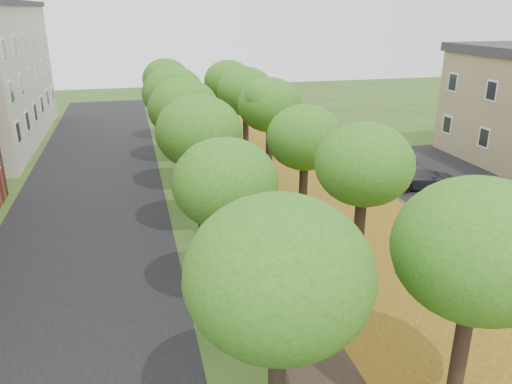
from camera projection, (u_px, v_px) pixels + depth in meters
street_asphalt at (87, 221)px, 24.45m from camera, size 8.00×70.00×0.01m
footpath at (236, 207)px, 26.16m from camera, size 3.20×70.00×0.01m
leaf_verge at (326, 199)px, 27.30m from camera, size 7.50×70.00×0.01m
parking_lot at (451, 181)px, 30.15m from camera, size 9.00×16.00×0.01m
tree_row_west at (190, 123)px, 24.07m from camera, size 3.75×33.75×6.22m
tree_row_east at (285, 118)px, 25.17m from camera, size 3.75×33.75×6.22m
car_silver at (492, 215)px, 23.41m from camera, size 4.32×2.46×1.39m
car_red at (464, 200)px, 25.39m from camera, size 3.97×2.49×1.24m
car_grey at (420, 177)px, 28.84m from camera, size 4.42×2.04×1.25m
car_white at (386, 156)px, 33.01m from camera, size 4.92×3.32×1.25m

